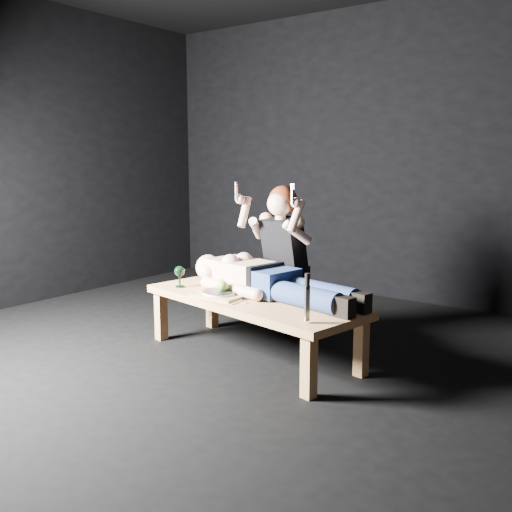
% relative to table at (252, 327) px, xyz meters
% --- Properties ---
extents(ground, '(5.00, 5.00, 0.00)m').
position_rel_table_xyz_m(ground, '(-0.28, -0.16, -0.23)').
color(ground, black).
rests_on(ground, ground).
extents(back_wall, '(5.00, 0.00, 5.00)m').
position_rel_table_xyz_m(back_wall, '(-0.28, 2.34, 1.27)').
color(back_wall, black).
rests_on(back_wall, ground).
extents(table, '(1.86, 0.97, 0.45)m').
position_rel_table_xyz_m(table, '(0.00, 0.00, 0.00)').
color(table, tan).
rests_on(table, ground).
extents(lying_man, '(1.89, 0.88, 0.27)m').
position_rel_table_xyz_m(lying_man, '(0.08, 0.13, 0.36)').
color(lying_man, beige).
rests_on(lying_man, table).
extents(kneeling_woman, '(0.75, 0.82, 1.28)m').
position_rel_table_xyz_m(kneeling_woman, '(-0.04, 0.57, 0.42)').
color(kneeling_woman, black).
rests_on(kneeling_woman, ground).
extents(serving_tray, '(0.38, 0.28, 0.02)m').
position_rel_table_xyz_m(serving_tray, '(-0.20, -0.13, 0.24)').
color(serving_tray, '#A8864F').
rests_on(serving_tray, table).
extents(plate, '(0.25, 0.25, 0.02)m').
position_rel_table_xyz_m(plate, '(-0.20, -0.13, 0.26)').
color(plate, white).
rests_on(plate, serving_tray).
extents(apple, '(0.08, 0.08, 0.08)m').
position_rel_table_xyz_m(apple, '(-0.18, -0.11, 0.31)').
color(apple, '#4F8D22').
rests_on(apple, plate).
extents(goblet, '(0.10, 0.10, 0.17)m').
position_rel_table_xyz_m(goblet, '(-0.66, -0.07, 0.31)').
color(goblet, black).
rests_on(goblet, table).
extents(fork_flat, '(0.03, 0.19, 0.01)m').
position_rel_table_xyz_m(fork_flat, '(-0.41, -0.12, 0.23)').
color(fork_flat, '#B2B2B7').
rests_on(fork_flat, table).
extents(knife_flat, '(0.03, 0.19, 0.01)m').
position_rel_table_xyz_m(knife_flat, '(0.01, -0.17, 0.23)').
color(knife_flat, '#B2B2B7').
rests_on(knife_flat, table).
extents(spoon_flat, '(0.15, 0.14, 0.01)m').
position_rel_table_xyz_m(spoon_flat, '(0.02, -0.12, 0.23)').
color(spoon_flat, '#B2B2B7').
rests_on(spoon_flat, table).
extents(carving_knife, '(0.05, 0.05, 0.31)m').
position_rel_table_xyz_m(carving_knife, '(0.67, -0.33, 0.38)').
color(carving_knife, '#B2B2B7').
rests_on(carving_knife, table).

